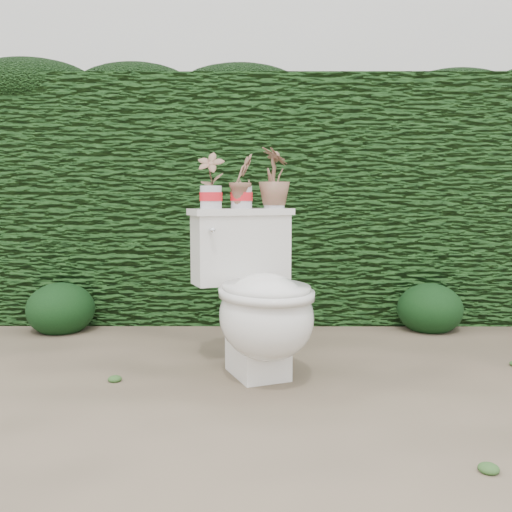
{
  "coord_description": "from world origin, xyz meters",
  "views": [
    {
      "loc": [
        0.08,
        -2.5,
        0.84
      ],
      "look_at": [
        0.07,
        0.22,
        0.55
      ],
      "focal_mm": 40.0,
      "sensor_mm": 36.0,
      "label": 1
    }
  ],
  "objects_px": {
    "potted_plant_center": "(241,183)",
    "potted_plant_right": "(274,179)",
    "potted_plant_left": "(211,182)",
    "toilet": "(259,301)"
  },
  "relations": [
    {
      "from": "potted_plant_right",
      "to": "toilet",
      "type": "bearing_deg",
      "value": 144.92
    },
    {
      "from": "toilet",
      "to": "potted_plant_center",
      "type": "distance_m",
      "value": 0.6
    },
    {
      "from": "potted_plant_center",
      "to": "potted_plant_left",
      "type": "bearing_deg",
      "value": 131.84
    },
    {
      "from": "toilet",
      "to": "potted_plant_center",
      "type": "height_order",
      "value": "potted_plant_center"
    },
    {
      "from": "toilet",
      "to": "potted_plant_right",
      "type": "xyz_separation_m",
      "value": [
        0.08,
        0.29,
        0.57
      ]
    },
    {
      "from": "toilet",
      "to": "potted_plant_right",
      "type": "height_order",
      "value": "potted_plant_right"
    },
    {
      "from": "toilet",
      "to": "potted_plant_left",
      "type": "xyz_separation_m",
      "value": [
        -0.23,
        0.17,
        0.55
      ]
    },
    {
      "from": "toilet",
      "to": "potted_plant_center",
      "type": "relative_size",
      "value": 3.17
    },
    {
      "from": "potted_plant_center",
      "to": "potted_plant_right",
      "type": "xyz_separation_m",
      "value": [
        0.16,
        0.07,
        0.02
      ]
    },
    {
      "from": "potted_plant_left",
      "to": "potted_plant_right",
      "type": "distance_m",
      "value": 0.33
    }
  ]
}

